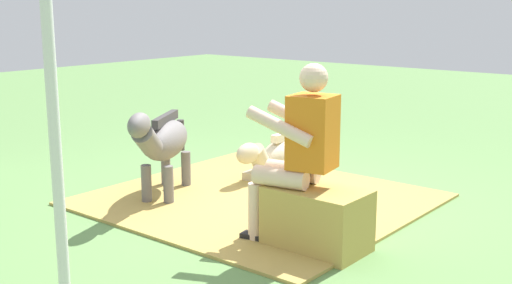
# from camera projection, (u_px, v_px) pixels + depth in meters

# --- Properties ---
(ground_plane) EXTENTS (24.00, 24.00, 0.00)m
(ground_plane) POSITION_uv_depth(u_px,v_px,m) (263.00, 203.00, 5.74)
(ground_plane) COLOR #608C4C
(hay_patch) EXTENTS (2.68, 2.51, 0.02)m
(hay_patch) POSITION_uv_depth(u_px,v_px,m) (259.00, 199.00, 5.79)
(hay_patch) COLOR tan
(hay_patch) RESTS_ON ground
(hay_bale) EXTENTS (0.70, 0.45, 0.45)m
(hay_bale) POSITION_uv_depth(u_px,v_px,m) (317.00, 219.00, 4.62)
(hay_bale) COLOR tan
(hay_bale) RESTS_ON ground
(person_seated) EXTENTS (0.70, 0.49, 1.33)m
(person_seated) POSITION_uv_depth(u_px,v_px,m) (298.00, 147.00, 4.60)
(person_seated) COLOR beige
(person_seated) RESTS_ON ground
(pony_standing) EXTENTS (0.83, 1.22, 0.88)m
(pony_standing) POSITION_uv_depth(u_px,v_px,m) (163.00, 142.00, 5.77)
(pony_standing) COLOR slate
(pony_standing) RESTS_ON ground
(pony_lying) EXTENTS (0.45, 1.34, 0.42)m
(pony_lying) POSITION_uv_depth(u_px,v_px,m) (285.00, 154.00, 6.74)
(pony_lying) COLOR beige
(pony_lying) RESTS_ON ground
(tent_pole_left) EXTENTS (0.06, 0.06, 2.28)m
(tent_pole_left) POSITION_uv_depth(u_px,v_px,m) (54.00, 124.00, 3.23)
(tent_pole_left) COLOR silver
(tent_pole_left) RESTS_ON ground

